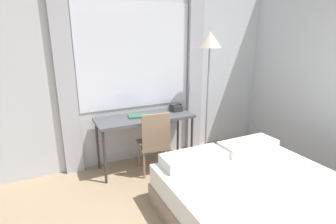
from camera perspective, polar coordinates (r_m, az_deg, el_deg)
name	(u,v)px	position (r m, az deg, el deg)	size (l,w,h in m)	color
wall_back_with_window	(151,72)	(4.03, -3.70, 8.65)	(5.00, 0.13, 2.70)	silver
wall_right	(332,77)	(4.24, 32.17, 6.48)	(0.05, 3.92, 2.70)	silver
desk	(145,121)	(3.78, -5.02, -1.89)	(1.39, 0.53, 0.78)	#4C4C51
desk_chair	(154,140)	(3.63, -3.05, -6.20)	(0.45, 0.45, 0.92)	#8C7259
bed	(268,209)	(2.94, 21.02, -19.04)	(1.80, 2.00, 0.60)	gray
standing_lamp	(209,53)	(3.98, 9.00, 12.66)	(0.36, 0.36, 1.95)	#4C4C51
telephone	(176,108)	(4.02, 1.74, 0.96)	(0.17, 0.18, 0.11)	#2D2D2D
book	(139,116)	(3.76, -6.41, -0.81)	(0.32, 0.24, 0.02)	#33664C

